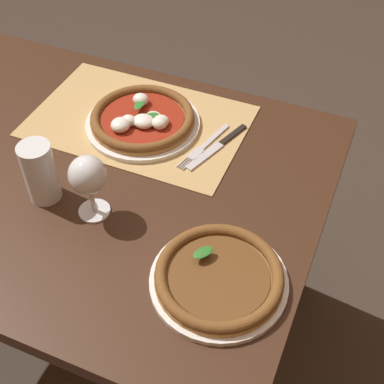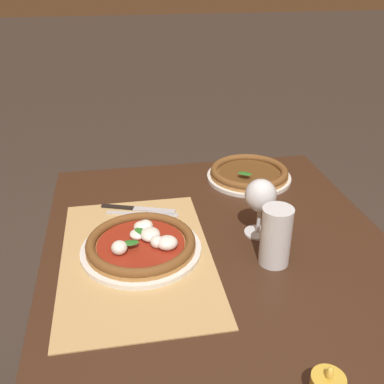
{
  "view_description": "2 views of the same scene",
  "coord_description": "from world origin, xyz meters",
  "px_view_note": "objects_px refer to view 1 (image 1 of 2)",
  "views": [
    {
      "loc": [
        -0.62,
        0.75,
        1.62
      ],
      "look_at": [
        -0.31,
        -0.0,
        0.77
      ],
      "focal_mm": 50.0,
      "sensor_mm": 36.0,
      "label": 1
    },
    {
      "loc": [
        0.82,
        -0.23,
        1.38
      ],
      "look_at": [
        -0.23,
        -0.05,
        0.82
      ],
      "focal_mm": 42.0,
      "sensor_mm": 36.0,
      "label": 2
    }
  ],
  "objects_px": {
    "pizza_far": "(219,277)",
    "fork": "(204,146)",
    "wine_glass": "(88,177)",
    "pint_glass": "(40,173)",
    "pizza_near": "(143,119)",
    "knife": "(217,147)"
  },
  "relations": [
    {
      "from": "pizza_far",
      "to": "fork",
      "type": "relative_size",
      "value": 1.37
    },
    {
      "from": "wine_glass",
      "to": "fork",
      "type": "xyz_separation_m",
      "value": [
        -0.14,
        -0.29,
        -0.1
      ]
    },
    {
      "from": "pint_glass",
      "to": "wine_glass",
      "type": "bearing_deg",
      "value": 179.59
    },
    {
      "from": "pizza_near",
      "to": "knife",
      "type": "bearing_deg",
      "value": 178.58
    },
    {
      "from": "pizza_far",
      "to": "wine_glass",
      "type": "distance_m",
      "value": 0.34
    },
    {
      "from": "wine_glass",
      "to": "pizza_near",
      "type": "bearing_deg",
      "value": -83.91
    },
    {
      "from": "pizza_far",
      "to": "wine_glass",
      "type": "bearing_deg",
      "value": -12.28
    },
    {
      "from": "pizza_near",
      "to": "wine_glass",
      "type": "bearing_deg",
      "value": 96.09
    },
    {
      "from": "wine_glass",
      "to": "pint_glass",
      "type": "xyz_separation_m",
      "value": [
        0.12,
        -0.0,
        -0.04
      ]
    },
    {
      "from": "pizza_near",
      "to": "fork",
      "type": "xyz_separation_m",
      "value": [
        -0.18,
        0.02,
        -0.02
      ]
    },
    {
      "from": "knife",
      "to": "fork",
      "type": "bearing_deg",
      "value": 19.36
    },
    {
      "from": "pint_glass",
      "to": "knife",
      "type": "relative_size",
      "value": 0.7
    },
    {
      "from": "pizza_far",
      "to": "fork",
      "type": "bearing_deg",
      "value": -64.04
    },
    {
      "from": "pizza_near",
      "to": "fork",
      "type": "distance_m",
      "value": 0.18
    },
    {
      "from": "pint_glass",
      "to": "knife",
      "type": "distance_m",
      "value": 0.43
    },
    {
      "from": "knife",
      "to": "pizza_far",
      "type": "bearing_deg",
      "value": 111.36
    },
    {
      "from": "pizza_near",
      "to": "pizza_far",
      "type": "distance_m",
      "value": 0.51
    },
    {
      "from": "pizza_far",
      "to": "knife",
      "type": "relative_size",
      "value": 1.3
    },
    {
      "from": "pizza_near",
      "to": "wine_glass",
      "type": "relative_size",
      "value": 1.89
    },
    {
      "from": "pizza_near",
      "to": "pint_glass",
      "type": "bearing_deg",
      "value": 73.04
    },
    {
      "from": "fork",
      "to": "knife",
      "type": "distance_m",
      "value": 0.03
    },
    {
      "from": "fork",
      "to": "knife",
      "type": "relative_size",
      "value": 0.95
    }
  ]
}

